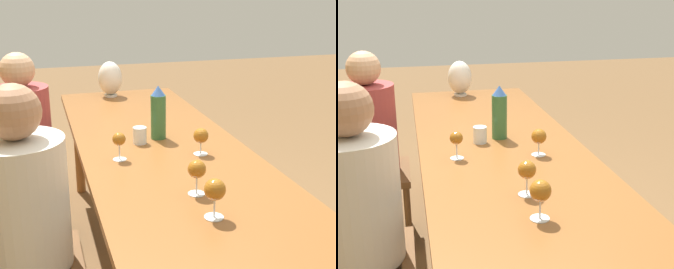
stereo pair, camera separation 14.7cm
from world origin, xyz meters
TOP-DOWN VIEW (x-y plane):
  - ground_plane at (0.00, 0.00)m, footprint 14.00×14.00m
  - dining_table at (0.00, 0.00)m, footprint 2.59×0.84m
  - water_bottle at (0.09, -0.02)m, footprint 0.08×0.08m
  - water_tumbler at (0.04, 0.10)m, footprint 0.07×0.07m
  - vase at (1.14, 0.07)m, footprint 0.17×0.17m
  - wine_glass_0 at (-0.63, 0.02)m, footprint 0.07×0.07m
  - wine_glass_1 at (-0.17, 0.25)m, footprint 0.07×0.07m
  - wine_glass_2 at (-0.84, 0.02)m, footprint 0.08×0.08m
  - wine_glass_3 at (-0.21, -0.15)m, footprint 0.07×0.07m
  - chair_near at (-0.49, 0.76)m, footprint 0.44×0.44m
  - chair_far at (0.47, 0.76)m, footprint 0.44×0.44m
  - person_near at (-0.49, 0.68)m, footprint 0.37×0.37m
  - person_far at (0.47, 0.68)m, footprint 0.32×0.32m

SIDE VIEW (x-z plane):
  - ground_plane at x=0.00m, z-range 0.00..0.00m
  - chair_near at x=-0.49m, z-range 0.05..0.96m
  - chair_far at x=0.47m, z-range 0.05..0.96m
  - person_far at x=0.47m, z-range 0.05..1.26m
  - person_near at x=-0.49m, z-range 0.04..1.27m
  - dining_table at x=0.00m, z-range 0.31..1.08m
  - water_tumbler at x=0.04m, z-range 0.77..0.85m
  - wine_glass_3 at x=-0.21m, z-range 0.79..0.93m
  - wine_glass_1 at x=-0.17m, z-range 0.80..0.93m
  - wine_glass_0 at x=-0.63m, z-range 0.80..0.94m
  - wine_glass_2 at x=-0.84m, z-range 0.80..0.95m
  - vase at x=1.14m, z-range 0.77..1.03m
  - water_bottle at x=0.09m, z-range 0.76..1.05m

